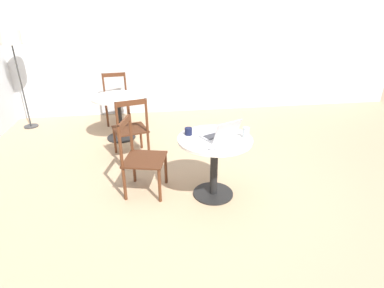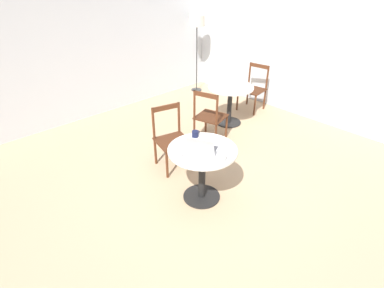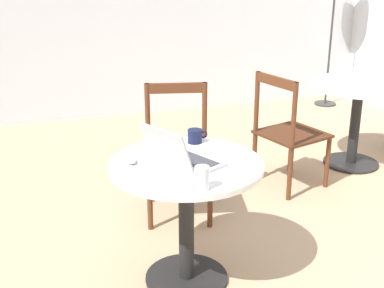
% 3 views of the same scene
% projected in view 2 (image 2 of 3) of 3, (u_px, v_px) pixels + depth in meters
% --- Properties ---
extents(ground_plane, '(16.00, 16.00, 0.00)m').
position_uv_depth(ground_plane, '(200.00, 198.00, 3.81)').
color(ground_plane, tan).
extents(wall_back, '(9.40, 0.06, 2.70)m').
position_uv_depth(wall_back, '(69.00, 47.00, 5.15)').
color(wall_back, silver).
rests_on(wall_back, ground_plane).
extents(wall_side, '(0.06, 9.40, 2.70)m').
position_uv_depth(wall_side, '(338.00, 49.00, 5.03)').
color(wall_side, silver).
rests_on(wall_side, ground_plane).
extents(cafe_table_near, '(0.81, 0.81, 0.72)m').
position_uv_depth(cafe_table_near, '(202.00, 162.00, 3.55)').
color(cafe_table_near, black).
rests_on(cafe_table_near, ground_plane).
extents(cafe_table_mid, '(0.81, 0.81, 0.72)m').
position_uv_depth(cafe_table_mid, '(230.00, 96.00, 5.39)').
color(cafe_table_mid, black).
rests_on(cafe_table_mid, ground_plane).
extents(chair_near_back, '(0.54, 0.54, 0.90)m').
position_uv_depth(chair_near_back, '(172.00, 139.00, 4.23)').
color(chair_near_back, '#562D19').
rests_on(chair_near_back, ground_plane).
extents(chair_mid_right, '(0.50, 0.50, 0.90)m').
position_uv_depth(chair_mid_right, '(253.00, 88.00, 6.01)').
color(chair_mid_right, '#562D19').
rests_on(chair_mid_right, ground_plane).
extents(chair_mid_left, '(0.55, 0.55, 0.90)m').
position_uv_depth(chair_mid_left, '(210.00, 117.00, 4.86)').
color(chair_mid_left, '#562D19').
rests_on(chair_mid_left, ground_plane).
extents(floor_lamp, '(0.33, 0.33, 1.67)m').
position_uv_depth(floor_lamp, '(197.00, 25.00, 6.43)').
color(floor_lamp, '#333333').
rests_on(floor_lamp, ground_plane).
extents(laptop, '(0.43, 0.42, 0.24)m').
position_uv_depth(laptop, '(204.00, 148.00, 3.38)').
color(laptop, '#B7B7BC').
rests_on(laptop, cafe_table_near).
extents(mouse, '(0.06, 0.10, 0.03)m').
position_uv_depth(mouse, '(180.00, 153.00, 3.34)').
color(mouse, '#B7B7BC').
rests_on(mouse, cafe_table_near).
extents(mug, '(0.12, 0.08, 0.08)m').
position_uv_depth(mug, '(195.00, 134.00, 3.69)').
color(mug, '#141938').
rests_on(mug, cafe_table_near).
extents(drinking_glass, '(0.07, 0.07, 0.11)m').
position_uv_depth(drinking_glass, '(223.00, 157.00, 3.20)').
color(drinking_glass, silver).
rests_on(drinking_glass, cafe_table_near).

